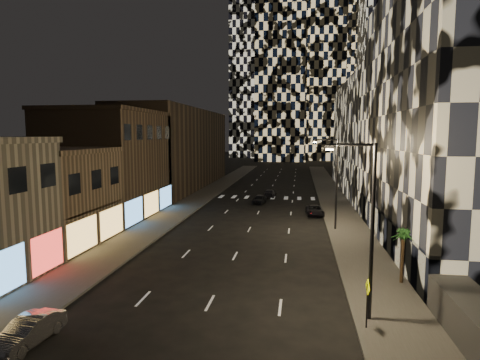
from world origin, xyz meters
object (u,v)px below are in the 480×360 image
(ped_sign, at_px, (367,295))
(palm_tree, at_px, (403,238))
(streetlight_far, at_px, (334,177))
(car_dark_midlane, at_px, (259,199))
(car_silver_parked, at_px, (28,331))
(car_dark_rightlane, at_px, (315,211))
(car_dark_oncoming, at_px, (270,193))
(streetlight_near, at_px, (368,219))

(ped_sign, relative_size, palm_tree, 0.70)
(streetlight_far, distance_m, car_dark_midlane, 17.63)
(car_silver_parked, relative_size, car_dark_rightlane, 0.90)
(streetlight_far, bearing_deg, palm_tree, -77.72)
(car_silver_parked, xyz_separation_m, car_dark_midlane, (6.70, 39.15, -0.01))
(car_dark_oncoming, xyz_separation_m, car_dark_rightlane, (6.33, -13.34, 0.00))
(car_dark_midlane, relative_size, ped_sign, 1.48)
(car_silver_parked, bearing_deg, streetlight_near, 21.61)
(car_silver_parked, xyz_separation_m, car_dark_rightlane, (14.03, 31.90, -0.04))
(streetlight_near, distance_m, streetlight_far, 20.00)
(car_dark_midlane, bearing_deg, car_dark_rightlane, -37.08)
(car_dark_midlane, bearing_deg, streetlight_far, -50.95)
(streetlight_far, bearing_deg, streetlight_near, -90.00)
(car_silver_parked, distance_m, car_dark_rightlane, 34.85)
(streetlight_far, bearing_deg, car_dark_oncoming, 110.89)
(streetlight_far, xyz_separation_m, car_silver_parked, (-15.55, -24.66, -4.73))
(car_silver_parked, distance_m, ped_sign, 15.96)
(streetlight_far, bearing_deg, car_dark_midlane, 121.43)
(streetlight_far, xyz_separation_m, ped_sign, (-0.06, -21.04, -3.56))
(streetlight_near, bearing_deg, car_silver_parked, -163.32)
(palm_tree, bearing_deg, ped_sign, -115.91)
(car_dark_midlane, xyz_separation_m, car_dark_oncoming, (1.00, 6.09, -0.03))
(car_silver_parked, distance_m, palm_tree, 21.44)
(streetlight_near, distance_m, ped_sign, 3.71)
(ped_sign, distance_m, palm_tree, 7.43)
(car_dark_rightlane, xyz_separation_m, ped_sign, (1.47, -28.28, 1.21))
(streetlight_near, xyz_separation_m, car_dark_oncoming, (-7.85, 40.58, -4.77))
(streetlight_near, distance_m, car_dark_midlane, 35.92)
(car_dark_midlane, xyz_separation_m, car_dark_rightlane, (7.33, -7.25, -0.03))
(car_silver_parked, height_order, ped_sign, ped_sign)
(car_silver_parked, height_order, car_dark_rightlane, car_silver_parked)
(car_dark_oncoming, distance_m, palm_tree, 36.80)
(streetlight_far, distance_m, car_silver_parked, 29.54)
(palm_tree, bearing_deg, car_dark_midlane, 112.52)
(car_dark_oncoming, distance_m, car_dark_rightlane, 14.77)
(streetlight_far, relative_size, car_silver_parked, 2.37)
(ped_sign, bearing_deg, palm_tree, 62.74)
(car_silver_parked, bearing_deg, car_dark_midlane, 85.22)
(streetlight_near, height_order, car_silver_parked, streetlight_near)
(streetlight_far, relative_size, car_dark_midlane, 2.48)
(streetlight_far, distance_m, ped_sign, 21.34)
(car_dark_oncoming, xyz_separation_m, palm_tree, (11.00, -35.03, 2.45))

